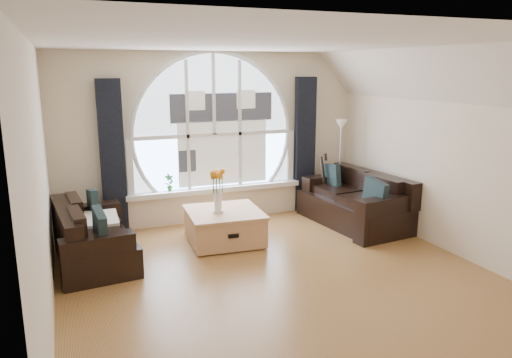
% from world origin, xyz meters
% --- Properties ---
extents(ground, '(5.00, 5.50, 0.01)m').
position_xyz_m(ground, '(0.00, 0.00, 0.00)').
color(ground, brown).
rests_on(ground, ground).
extents(ceiling, '(5.00, 5.50, 0.01)m').
position_xyz_m(ceiling, '(0.00, 0.00, 2.70)').
color(ceiling, silver).
rests_on(ceiling, ground).
extents(wall_back, '(5.00, 0.01, 2.70)m').
position_xyz_m(wall_back, '(0.00, 2.75, 1.35)').
color(wall_back, beige).
rests_on(wall_back, ground).
extents(wall_front, '(5.00, 0.01, 2.70)m').
position_xyz_m(wall_front, '(0.00, -2.75, 1.35)').
color(wall_front, beige).
rests_on(wall_front, ground).
extents(wall_left, '(0.01, 5.50, 2.70)m').
position_xyz_m(wall_left, '(-2.50, 0.00, 1.35)').
color(wall_left, beige).
rests_on(wall_left, ground).
extents(wall_right, '(0.01, 5.50, 2.70)m').
position_xyz_m(wall_right, '(2.50, 0.00, 1.35)').
color(wall_right, beige).
rests_on(wall_right, ground).
extents(attic_slope, '(0.92, 5.50, 0.72)m').
position_xyz_m(attic_slope, '(2.20, 0.00, 2.35)').
color(attic_slope, silver).
rests_on(attic_slope, ground).
extents(arched_window, '(2.60, 0.06, 2.15)m').
position_xyz_m(arched_window, '(0.00, 2.72, 1.62)').
color(arched_window, silver).
rests_on(arched_window, wall_back).
extents(window_sill, '(2.90, 0.22, 0.08)m').
position_xyz_m(window_sill, '(0.00, 2.65, 0.51)').
color(window_sill, white).
rests_on(window_sill, wall_back).
extents(window_frame, '(2.76, 0.08, 2.15)m').
position_xyz_m(window_frame, '(0.00, 2.69, 1.62)').
color(window_frame, white).
rests_on(window_frame, wall_back).
extents(neighbor_house, '(1.70, 0.02, 1.50)m').
position_xyz_m(neighbor_house, '(0.15, 2.71, 1.50)').
color(neighbor_house, silver).
rests_on(neighbor_house, wall_back).
extents(curtain_left, '(0.35, 0.12, 2.30)m').
position_xyz_m(curtain_left, '(-1.60, 2.63, 1.15)').
color(curtain_left, black).
rests_on(curtain_left, ground).
extents(curtain_right, '(0.35, 0.12, 2.30)m').
position_xyz_m(curtain_right, '(1.60, 2.63, 1.15)').
color(curtain_right, black).
rests_on(curtain_right, ground).
extents(sofa_left, '(0.99, 1.74, 0.74)m').
position_xyz_m(sofa_left, '(-2.00, 1.51, 0.40)').
color(sofa_left, black).
rests_on(sofa_left, ground).
extents(sofa_right, '(1.12, 1.94, 0.82)m').
position_xyz_m(sofa_right, '(1.94, 1.59, 0.40)').
color(sofa_right, black).
rests_on(sofa_right, ground).
extents(coffee_chest, '(1.10, 1.10, 0.50)m').
position_xyz_m(coffee_chest, '(-0.22, 1.57, 0.25)').
color(coffee_chest, tan).
rests_on(coffee_chest, ground).
extents(throw_blanket, '(0.56, 0.56, 0.10)m').
position_xyz_m(throw_blanket, '(-1.95, 1.63, 0.50)').
color(throw_blanket, silver).
rests_on(throw_blanket, sofa_left).
extents(vase_flowers, '(0.24, 0.24, 0.70)m').
position_xyz_m(vase_flowers, '(-0.32, 1.54, 0.85)').
color(vase_flowers, white).
rests_on(vase_flowers, coffee_chest).
extents(floor_lamp, '(0.24, 0.24, 1.60)m').
position_xyz_m(floor_lamp, '(2.09, 2.26, 0.80)').
color(floor_lamp, '#B2B2B2').
rests_on(floor_lamp, ground).
extents(guitar, '(0.41, 0.33, 1.06)m').
position_xyz_m(guitar, '(1.76, 2.31, 0.53)').
color(guitar, '#96592E').
rests_on(guitar, ground).
extents(potted_plant, '(0.17, 0.13, 0.28)m').
position_xyz_m(potted_plant, '(-0.77, 2.65, 0.69)').
color(potted_plant, '#1E6023').
rests_on(potted_plant, window_sill).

